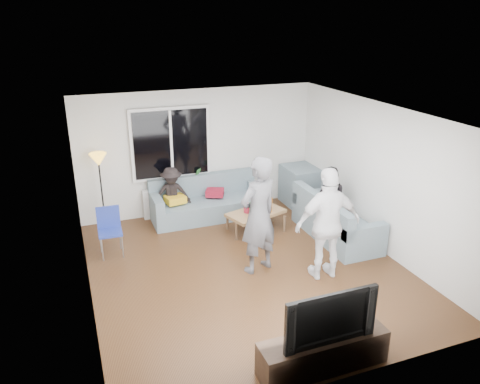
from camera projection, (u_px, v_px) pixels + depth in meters
name	position (u px, v px, depth m)	size (l,w,h in m)	color
floor	(247.00, 270.00, 7.88)	(5.00, 5.50, 0.04)	#56351C
ceiling	(248.00, 113.00, 6.94)	(5.00, 5.50, 0.04)	white
wall_back	(199.00, 151.00, 9.83)	(5.00, 0.04, 2.60)	silver
wall_front	(344.00, 286.00, 4.99)	(5.00, 0.04, 2.60)	silver
wall_left	(80.00, 220.00, 6.57)	(0.04, 5.50, 2.60)	silver
wall_right	(381.00, 178.00, 8.25)	(0.04, 5.50, 2.60)	silver
window_frame	(171.00, 143.00, 9.47)	(1.62, 0.06, 1.47)	white
window_glass	(171.00, 144.00, 9.44)	(1.50, 0.02, 1.35)	black
window_mullion	(171.00, 144.00, 9.43)	(0.05, 0.03, 1.35)	white
radiator	(174.00, 201.00, 9.88)	(1.30, 0.12, 0.62)	silver
potted_plant	(197.00, 176.00, 9.84)	(0.21, 0.17, 0.38)	#2A6B2D
vase	(159.00, 186.00, 9.61)	(0.16, 0.16, 0.17)	white
sofa_back_section	(207.00, 198.00, 9.71)	(2.30, 0.85, 0.85)	slate
sofa_right_section	(337.00, 216.00, 8.85)	(0.85, 2.00, 0.85)	slate
sofa_corner	(304.00, 185.00, 10.45)	(0.85, 0.85, 0.85)	slate
cushion_yellow	(175.00, 199.00, 9.43)	(0.38, 0.32, 0.14)	gold
cushion_red	(215.00, 192.00, 9.79)	(0.36, 0.30, 0.13)	maroon
coffee_table	(256.00, 221.00, 9.19)	(1.10, 0.60, 0.40)	#936B47
pitcher	(248.00, 208.00, 9.07)	(0.17, 0.17, 0.17)	maroon
side_chair	(110.00, 233.00, 8.18)	(0.40, 0.40, 0.86)	#223597
floor_lamp	(102.00, 193.00, 9.00)	(0.32, 0.32, 1.56)	yellow
player_left	(258.00, 215.00, 7.51)	(0.71, 0.47, 1.96)	#505055
player_right	(328.00, 224.00, 7.35)	(1.08, 0.45, 1.84)	silver
spectator_right	(330.00, 200.00, 9.02)	(0.63, 0.49, 1.30)	black
spectator_back	(172.00, 195.00, 9.44)	(0.76, 0.43, 1.17)	black
tv_console	(323.00, 353.00, 5.60)	(1.60, 0.40, 0.44)	#37261B
television	(326.00, 313.00, 5.41)	(1.16, 0.15, 0.67)	black
bottle_b	(251.00, 209.00, 8.89)	(0.08, 0.08, 0.27)	#228017
bottle_e	(268.00, 203.00, 9.28)	(0.07, 0.07, 0.20)	black
bottle_d	(270.00, 205.00, 9.09)	(0.07, 0.07, 0.28)	orange
bottle_c	(255.00, 203.00, 9.23)	(0.07, 0.07, 0.22)	black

